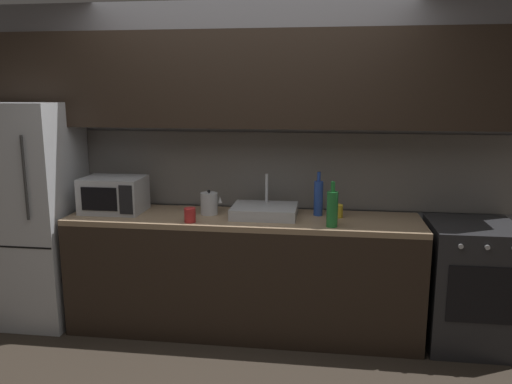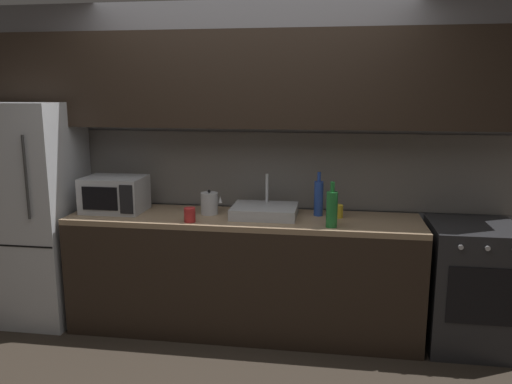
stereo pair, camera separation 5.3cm
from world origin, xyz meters
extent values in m
cube|color=slate|center=(0.00, 1.30, 1.25)|extent=(4.37, 0.10, 2.50)
cube|color=slate|center=(0.00, 1.25, 1.20)|extent=(4.37, 0.01, 0.60)
cube|color=black|center=(0.00, 1.08, 1.90)|extent=(4.02, 0.34, 0.70)
cube|color=black|center=(0.00, 0.90, 0.43)|extent=(2.63, 0.60, 0.86)
cube|color=#8C7256|center=(0.00, 0.90, 0.88)|extent=(2.63, 0.60, 0.04)
cube|color=#B7BABF|center=(-1.69, 0.90, 0.87)|extent=(0.68, 0.66, 1.74)
cube|color=black|center=(-1.69, 0.57, 0.69)|extent=(0.67, 0.00, 0.01)
cylinder|color=#333333|center=(-1.51, 0.55, 1.22)|extent=(0.02, 0.02, 0.61)
cube|color=#232326|center=(1.65, 0.90, 0.45)|extent=(0.60, 0.60, 0.90)
cube|color=black|center=(1.65, 0.60, 0.50)|extent=(0.45, 0.01, 0.40)
cylinder|color=#B2B2B7|center=(1.49, 0.59, 0.83)|extent=(0.03, 0.02, 0.03)
cylinder|color=#B2B2B7|center=(1.65, 0.59, 0.83)|extent=(0.03, 0.02, 0.03)
cube|color=#A8AAAF|center=(-1.01, 0.92, 1.04)|extent=(0.46, 0.34, 0.27)
cube|color=black|center=(-1.05, 0.75, 1.04)|extent=(0.28, 0.01, 0.18)
cube|color=black|center=(-0.85, 0.75, 1.04)|extent=(0.10, 0.01, 0.22)
cube|color=#ADAFB5|center=(0.16, 0.93, 0.94)|extent=(0.48, 0.38, 0.08)
cylinder|color=silver|center=(0.16, 1.06, 1.09)|extent=(0.02, 0.02, 0.22)
cylinder|color=#B7BABF|center=(-0.27, 0.94, 0.98)|extent=(0.13, 0.13, 0.17)
sphere|color=black|center=(-0.27, 0.94, 1.08)|extent=(0.02, 0.02, 0.02)
cone|color=#B7BABF|center=(-0.18, 0.94, 1.02)|extent=(0.03, 0.03, 0.05)
cylinder|color=#1E6B2D|center=(0.65, 0.70, 1.02)|extent=(0.08, 0.08, 0.25)
cylinder|color=#1E6B2D|center=(0.65, 0.70, 1.18)|extent=(0.03, 0.03, 0.07)
cylinder|color=#234299|center=(0.55, 1.01, 1.03)|extent=(0.07, 0.07, 0.26)
cylinder|color=#234299|center=(0.55, 1.01, 1.20)|extent=(0.03, 0.03, 0.07)
cylinder|color=gold|center=(0.69, 0.98, 0.95)|extent=(0.09, 0.09, 0.09)
cylinder|color=#A82323|center=(-0.35, 0.68, 0.95)|extent=(0.08, 0.08, 0.10)
camera|label=1|loc=(0.60, -2.75, 1.84)|focal=35.86mm
camera|label=2|loc=(0.65, -2.74, 1.84)|focal=35.86mm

